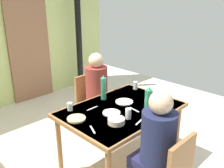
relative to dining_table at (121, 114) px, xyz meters
The scene contains 21 objects.
ground_plane 0.74m from the dining_table, 133.65° to the left, with size 6.41×6.41×0.00m, color silver.
door_wooden 2.65m from the dining_table, 83.57° to the left, with size 0.80×0.05×2.00m, color #8F6145.
stove_pipe_column 2.77m from the dining_table, 61.90° to the left, with size 0.12×0.12×2.87m, color black.
dining_table is the anchor object (origin of this frame).
chair_far_diner 0.87m from the dining_table, 73.21° to the left, with size 0.40×0.40×0.87m.
person_near_diner 0.75m from the dining_table, 113.16° to the right, with size 0.30×0.37×0.77m.
person_far_diner 0.73m from the dining_table, 70.08° to the left, with size 0.30×0.37×0.77m.
water_bottle_green_near 0.37m from the dining_table, 69.20° to the right, with size 0.08×0.08×0.30m.
water_bottle_green_far 0.39m from the dining_table, 84.15° to the left, with size 0.07×0.07×0.31m.
serving_bowl_center 0.37m from the dining_table, 145.74° to the right, with size 0.17×0.17×0.06m, color silver.
dinner_plate_near_left 0.19m from the dining_table, behind, with size 0.19×0.19×0.01m, color white.
dinner_plate_near_right 0.40m from the dining_table, 31.77° to the right, with size 0.22×0.22×0.01m, color white.
dinner_plate_far_center 0.18m from the dining_table, 31.44° to the left, with size 0.21×0.21×0.01m, color white.
drinking_glass_by_near_diner 0.64m from the dining_table, 25.43° to the left, with size 0.06×0.06×0.11m, color silver.
drinking_glass_by_far_diner 0.58m from the dining_table, 140.03° to the left, with size 0.06×0.06×0.09m, color silver.
drinking_glass_spare_center 0.28m from the dining_table, 121.44° to the right, with size 0.06×0.06×0.11m, color silver.
bread_plate_sliced 0.55m from the dining_table, 164.29° to the left, with size 0.19×0.19×0.02m, color #DBB77A.
cutlery_knife_near 0.33m from the dining_table, 136.68° to the left, with size 0.15×0.02×0.00m, color silver.
cutlery_fork_near 0.17m from the dining_table, 62.55° to the right, with size 0.15×0.02×0.00m, color silver.
cutlery_knife_far 0.37m from the dining_table, 107.54° to the right, with size 0.15×0.02×0.00m, color silver.
cutlery_fork_far 0.56m from the dining_table, 166.74° to the right, with size 0.15×0.02×0.00m, color silver.
Camera 1 is at (-1.64, -1.91, 1.93)m, focal length 39.57 mm.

